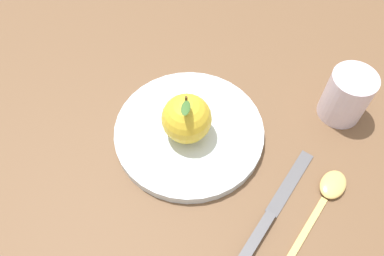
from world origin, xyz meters
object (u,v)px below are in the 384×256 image
Objects in this scene: cup at (350,94)px; knife at (272,217)px; apple at (190,122)px; spoon at (330,195)px; dinner_plate at (192,132)px.

knife is at bearing -34.70° from cup.
knife is (0.12, 0.11, -0.05)m from apple.
cup is 0.16m from spoon.
spoon is (0.10, 0.19, -0.00)m from dinner_plate.
apple reaches higher than cup.
spoon is at bearing -16.09° from cup.
apple reaches higher than dinner_plate.
cup reaches higher than spoon.
knife is at bearing 40.76° from dinner_plate.
dinner_plate is at bearing -116.20° from spoon.
knife is (0.13, 0.11, -0.01)m from dinner_plate.
dinner_plate is 2.61× the size of apple.
cup is 0.47× the size of knife.
dinner_plate is 0.22m from spoon.
apple is 1.03× the size of cup.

